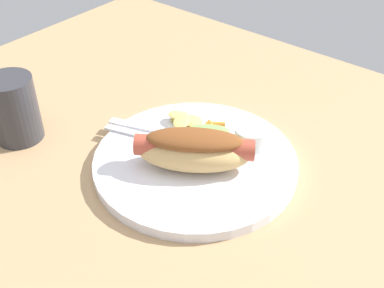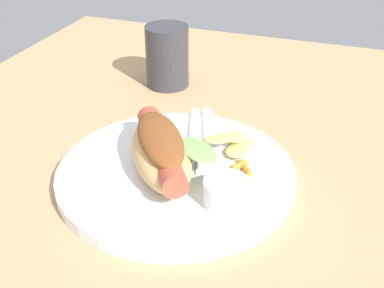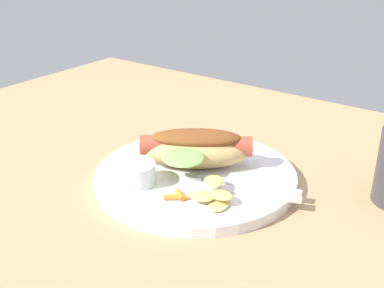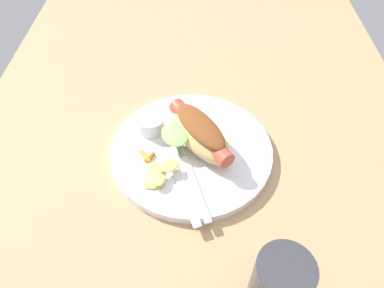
# 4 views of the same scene
# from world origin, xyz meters

# --- Properties ---
(ground_plane) EXTENTS (1.20, 0.90, 0.02)m
(ground_plane) POSITION_xyz_m (0.00, 0.00, -0.01)
(ground_plane) COLOR tan
(plate) EXTENTS (0.30, 0.30, 0.02)m
(plate) POSITION_xyz_m (0.03, -0.01, 0.01)
(plate) COLOR white
(plate) RESTS_ON ground_plane
(hot_dog) EXTENTS (0.17, 0.15, 0.06)m
(hot_dog) POSITION_xyz_m (0.02, 0.01, 0.05)
(hot_dog) COLOR tan
(hot_dog) RESTS_ON plate
(sauce_ramekin) EXTENTS (0.05, 0.05, 0.03)m
(sauce_ramekin) POSITION_xyz_m (-0.01, -0.09, 0.03)
(sauce_ramekin) COLOR white
(sauce_ramekin) RESTS_ON plate
(fork) EXTENTS (0.17, 0.06, 0.00)m
(fork) POSITION_xyz_m (0.11, -0.01, 0.02)
(fork) COLOR silver
(fork) RESTS_ON plate
(knife) EXTENTS (0.14, 0.06, 0.00)m
(knife) POSITION_xyz_m (0.13, -0.02, 0.02)
(knife) COLOR silver
(knife) RESTS_ON plate
(chips_pile) EXTENTS (0.06, 0.07, 0.02)m
(chips_pile) POSITION_xyz_m (0.10, -0.06, 0.03)
(chips_pile) COLOR #DAC468
(chips_pile) RESTS_ON plate
(carrot_garnish) EXTENTS (0.03, 0.03, 0.01)m
(carrot_garnish) POSITION_xyz_m (0.06, -0.09, 0.02)
(carrot_garnish) COLOR orange
(carrot_garnish) RESTS_ON plate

